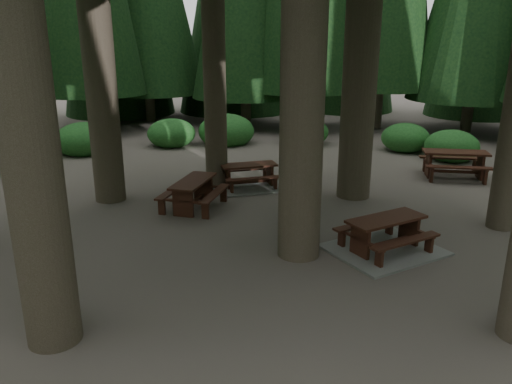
# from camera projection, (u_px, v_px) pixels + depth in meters

# --- Properties ---
(ground) EXTENTS (80.00, 80.00, 0.00)m
(ground) POSITION_uv_depth(u_px,v_px,m) (258.00, 257.00, 9.98)
(ground) COLOR #554C45
(ground) RESTS_ON ground
(picnic_table_a) EXTENTS (2.76, 2.65, 0.73)m
(picnic_table_a) POSITION_uv_depth(u_px,v_px,m) (385.00, 240.00, 10.21)
(picnic_table_a) COLOR gray
(picnic_table_a) RESTS_ON ground
(picnic_table_b) EXTENTS (1.71, 1.96, 0.74)m
(picnic_table_b) POSITION_uv_depth(u_px,v_px,m) (193.00, 190.00, 12.73)
(picnic_table_b) COLOR #361510
(picnic_table_b) RESTS_ON ground
(picnic_table_c) EXTENTS (2.50, 2.28, 0.70)m
(picnic_table_c) POSITION_uv_depth(u_px,v_px,m) (249.00, 180.00, 14.59)
(picnic_table_c) COLOR gray
(picnic_table_c) RESTS_ON ground
(picnic_table_d) EXTENTS (2.08, 1.74, 0.84)m
(picnic_table_d) POSITION_uv_depth(u_px,v_px,m) (455.00, 160.00, 15.51)
(picnic_table_d) COLOR #361510
(picnic_table_d) RESTS_ON ground
(shrub_ring) EXTENTS (23.86, 24.64, 1.49)m
(shrub_ring) POSITION_uv_depth(u_px,v_px,m) (294.00, 226.00, 10.54)
(shrub_ring) COLOR #1F5C21
(shrub_ring) RESTS_ON ground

